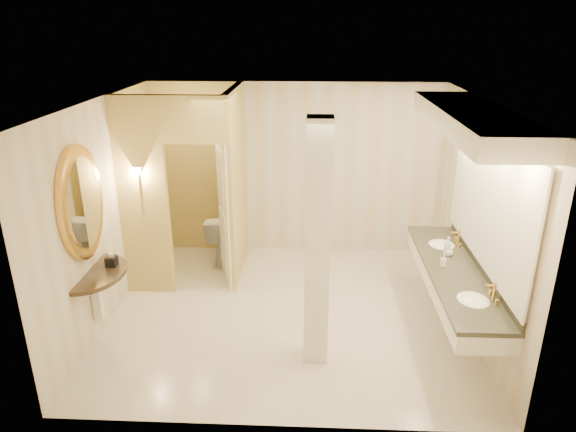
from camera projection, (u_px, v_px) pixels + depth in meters
The scene contains 16 objects.
floor at pixel (288, 312), 6.66m from camera, with size 4.50×4.50×0.00m, color beige.
ceiling at pixel (288, 102), 5.69m from camera, with size 4.50×4.50×0.00m, color silver.
wall_back at pixel (294, 170), 8.04m from camera, with size 4.50×0.02×2.70m, color beige.
wall_front at pixel (277, 300), 4.31m from camera, with size 4.50×0.02×2.70m, color beige.
wall_left at pixel (104, 212), 6.27m from camera, with size 0.02×4.00×2.70m, color beige.
wall_right at pixel (477, 218), 6.08m from camera, with size 0.02×4.00×2.70m, color beige.
toilet_closet at pixel (211, 187), 7.12m from camera, with size 1.50×1.55×2.70m.
wall_sconce at pixel (139, 173), 6.52m from camera, with size 0.14×0.14×0.42m.
vanity at pixel (466, 207), 5.62m from camera, with size 0.75×2.75×2.09m.
console_shelf at pixel (85, 233), 5.66m from camera, with size 0.98×0.98×1.94m.
pillar at pixel (318, 247), 5.31m from camera, with size 0.26×0.26×2.70m, color white.
tissue_box at pixel (112, 261), 5.94m from camera, with size 0.12×0.12×0.12m, color black.
toilet at pixel (222, 237), 7.98m from camera, with size 0.44×0.77×0.79m, color white.
soap_bottle_a at pixel (444, 261), 5.94m from camera, with size 0.06×0.06×0.13m, color beige.
soap_bottle_b at pixel (449, 251), 6.20m from camera, with size 0.10×0.10×0.12m, color silver.
soap_bottle_c at pixel (448, 246), 6.20m from camera, with size 0.09×0.09×0.23m, color #C6B28C.
Camera 1 is at (0.27, -5.77, 3.55)m, focal length 32.00 mm.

